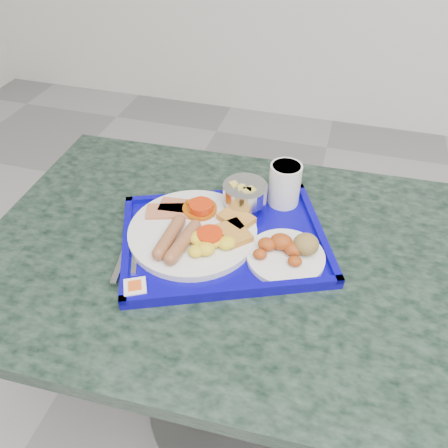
% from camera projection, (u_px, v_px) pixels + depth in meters
% --- Properties ---
extents(table, '(1.12, 0.77, 0.68)m').
position_uv_depth(table, '(234.00, 302.00, 1.04)').
color(table, slate).
rests_on(table, floor).
extents(tray, '(0.51, 0.45, 0.03)m').
position_uv_depth(tray, '(224.00, 240.00, 0.93)').
color(tray, '#080392').
rests_on(tray, table).
extents(main_plate, '(0.27, 0.27, 0.04)m').
position_uv_depth(main_plate, '(196.00, 231.00, 0.92)').
color(main_plate, white).
rests_on(main_plate, tray).
extents(bread_plate, '(0.16, 0.16, 0.05)m').
position_uv_depth(bread_plate, '(288.00, 251.00, 0.87)').
color(bread_plate, white).
rests_on(bread_plate, tray).
extents(fruit_bowl, '(0.10, 0.10, 0.07)m').
position_uv_depth(fruit_bowl, '(245.00, 193.00, 0.97)').
color(fruit_bowl, silver).
rests_on(fruit_bowl, tray).
extents(juice_cup, '(0.07, 0.07, 0.10)m').
position_uv_depth(juice_cup, '(285.00, 183.00, 0.99)').
color(juice_cup, white).
rests_on(juice_cup, tray).
extents(spoon, '(0.08, 0.17, 0.01)m').
position_uv_depth(spoon, '(157.00, 233.00, 0.93)').
color(spoon, silver).
rests_on(spoon, tray).
extents(knife, '(0.05, 0.18, 0.00)m').
position_uv_depth(knife, '(125.00, 251.00, 0.90)').
color(knife, silver).
rests_on(knife, tray).
extents(jam_packet, '(0.06, 0.06, 0.02)m').
position_uv_depth(jam_packet, '(135.00, 288.00, 0.81)').
color(jam_packet, white).
rests_on(jam_packet, tray).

